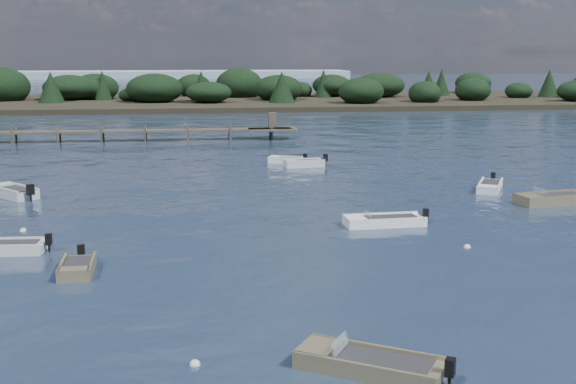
{
  "coord_description": "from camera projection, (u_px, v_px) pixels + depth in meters",
  "views": [
    {
      "loc": [
        -4.12,
        -26.01,
        8.85
      ],
      "look_at": [
        1.16,
        14.0,
        1.0
      ],
      "focal_mm": 45.0,
      "sensor_mm": 36.0,
      "label": 1
    }
  ],
  "objects": [
    {
      "name": "tender_far_white",
      "position": [
        286.0,
        161.0,
        58.33
      ],
      "size": [
        3.13,
        2.12,
        1.07
      ],
      "color": "white",
      "rests_on": "ground"
    },
    {
      "name": "dinghy_near_olive",
      "position": [
        369.0,
        367.0,
        20.31
      ],
      "size": [
        4.28,
        3.49,
        1.08
      ],
      "color": "#736A4D",
      "rests_on": "ground"
    },
    {
      "name": "jetty",
      "position": [
        14.0,
        133.0,
        71.25
      ],
      "size": [
        64.5,
        3.2,
        3.4
      ],
      "color": "#494135",
      "rests_on": "ground"
    },
    {
      "name": "ground",
      "position": [
        228.0,
        127.0,
        85.92
      ],
      "size": [
        400.0,
        400.0,
        0.0
      ],
      "primitive_type": "plane",
      "color": "#152133",
      "rests_on": "ground"
    },
    {
      "name": "dinghy_mid_grey",
      "position": [
        1.0,
        250.0,
        32.33
      ],
      "size": [
        4.21,
        1.67,
        1.06
      ],
      "color": "#B8BEC0",
      "rests_on": "ground"
    },
    {
      "name": "dinghy_mid_white_b",
      "position": [
        554.0,
        200.0,
        42.92
      ],
      "size": [
        5.05,
        2.44,
        1.23
      ],
      "color": "#736A4D",
      "rests_on": "ground"
    },
    {
      "name": "tender_far_grey_b",
      "position": [
        304.0,
        165.0,
        56.51
      ],
      "size": [
        3.55,
        1.7,
        1.19
      ],
      "color": "#B8BEC0",
      "rests_on": "ground"
    },
    {
      "name": "buoy_b",
      "position": [
        467.0,
        248.0,
        33.19
      ],
      "size": [
        0.32,
        0.32,
        0.32
      ],
      "primitive_type": "sphere",
      "color": "silver",
      "rests_on": "ground"
    },
    {
      "name": "far_headland",
      "position": [
        358.0,
        91.0,
        127.68
      ],
      "size": [
        190.0,
        40.0,
        5.8
      ],
      "color": "black",
      "rests_on": "ground"
    },
    {
      "name": "dinghy_extra_a",
      "position": [
        77.0,
        270.0,
        29.34
      ],
      "size": [
        1.37,
        2.98,
        1.01
      ],
      "color": "#736A4D",
      "rests_on": "ground"
    },
    {
      "name": "dinghy_extra_b",
      "position": [
        490.0,
        188.0,
        47.12
      ],
      "size": [
        3.03,
        4.13,
        1.02
      ],
      "color": "white",
      "rests_on": "ground"
    },
    {
      "name": "dinghy_mid_white_a",
      "position": [
        384.0,
        222.0,
        37.48
      ],
      "size": [
        4.48,
        1.73,
        1.04
      ],
      "color": "white",
      "rests_on": "ground"
    },
    {
      "name": "buoy_c",
      "position": [
        23.0,
        231.0,
        36.25
      ],
      "size": [
        0.32,
        0.32,
        0.32
      ],
      "primitive_type": "sphere",
      "color": "silver",
      "rests_on": "ground"
    },
    {
      "name": "buoy_a",
      "position": [
        195.0,
        365.0,
        20.74
      ],
      "size": [
        0.32,
        0.32,
        0.32
      ],
      "primitive_type": "sphere",
      "color": "silver",
      "rests_on": "ground"
    },
    {
      "name": "tender_far_grey",
      "position": [
        14.0,
        194.0,
        44.75
      ],
      "size": [
        3.55,
        3.75,
        1.33
      ],
      "color": "#B8BEC0",
      "rests_on": "ground"
    }
  ]
}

